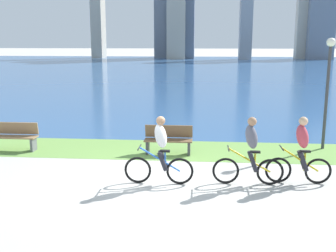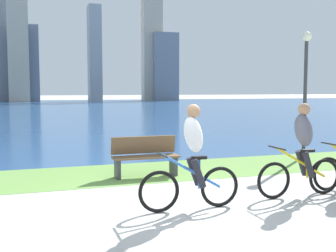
{
  "view_description": "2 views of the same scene",
  "coord_description": "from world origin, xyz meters",
  "px_view_note": "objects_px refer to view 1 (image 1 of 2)",
  "views": [
    {
      "loc": [
        1.21,
        -10.01,
        3.55
      ],
      "look_at": [
        0.28,
        0.7,
        1.27
      ],
      "focal_mm": 44.04,
      "sensor_mm": 36.0,
      "label": 1
    },
    {
      "loc": [
        -2.29,
        -6.38,
        1.94
      ],
      "look_at": [
        0.22,
        1.1,
        1.25
      ],
      "focal_mm": 44.04,
      "sensor_mm": 36.0,
      "label": 2
    }
  ],
  "objects_px": {
    "cyclist_distant_rear": "(301,151)",
    "bench_near_path": "(14,136)",
    "bench_far_along_path": "(168,140)",
    "lamppost_tall": "(328,77)",
    "cyclist_lead": "(160,151)",
    "cyclist_trailing": "(250,152)"
  },
  "relations": [
    {
      "from": "cyclist_distant_rear",
      "to": "bench_near_path",
      "type": "height_order",
      "value": "cyclist_distant_rear"
    },
    {
      "from": "bench_near_path",
      "to": "bench_far_along_path",
      "type": "bearing_deg",
      "value": -0.23
    },
    {
      "from": "bench_near_path",
      "to": "lamppost_tall",
      "type": "bearing_deg",
      "value": 5.94
    },
    {
      "from": "cyclist_distant_rear",
      "to": "bench_near_path",
      "type": "relative_size",
      "value": 1.13
    },
    {
      "from": "cyclist_lead",
      "to": "bench_far_along_path",
      "type": "height_order",
      "value": "cyclist_lead"
    },
    {
      "from": "cyclist_lead",
      "to": "bench_near_path",
      "type": "bearing_deg",
      "value": 151.25
    },
    {
      "from": "cyclist_lead",
      "to": "lamppost_tall",
      "type": "xyz_separation_m",
      "value": [
        5.0,
        3.82,
        1.53
      ]
    },
    {
      "from": "cyclist_trailing",
      "to": "bench_far_along_path",
      "type": "relative_size",
      "value": 1.17
    },
    {
      "from": "lamppost_tall",
      "to": "cyclist_lead",
      "type": "bearing_deg",
      "value": -142.6
    },
    {
      "from": "cyclist_distant_rear",
      "to": "bench_near_path",
      "type": "xyz_separation_m",
      "value": [
        -8.52,
        2.44,
        -0.39
      ]
    },
    {
      "from": "cyclist_trailing",
      "to": "cyclist_lead",
      "type": "bearing_deg",
      "value": -176.26
    },
    {
      "from": "lamppost_tall",
      "to": "bench_far_along_path",
      "type": "bearing_deg",
      "value": -168.02
    },
    {
      "from": "bench_near_path",
      "to": "lamppost_tall",
      "type": "distance_m",
      "value": 10.29
    },
    {
      "from": "cyclist_distant_rear",
      "to": "lamppost_tall",
      "type": "relative_size",
      "value": 0.47
    },
    {
      "from": "cyclist_lead",
      "to": "cyclist_trailing",
      "type": "distance_m",
      "value": 2.21
    },
    {
      "from": "bench_far_along_path",
      "to": "lamppost_tall",
      "type": "relative_size",
      "value": 0.42
    },
    {
      "from": "cyclist_distant_rear",
      "to": "bench_near_path",
      "type": "distance_m",
      "value": 8.87
    },
    {
      "from": "cyclist_lead",
      "to": "bench_near_path",
      "type": "relative_size",
      "value": 1.16
    },
    {
      "from": "cyclist_lead",
      "to": "bench_far_along_path",
      "type": "xyz_separation_m",
      "value": [
        -0.03,
        2.75,
        -0.39
      ]
    },
    {
      "from": "cyclist_lead",
      "to": "cyclist_distant_rear",
      "type": "distance_m",
      "value": 3.48
    },
    {
      "from": "cyclist_lead",
      "to": "cyclist_trailing",
      "type": "bearing_deg",
      "value": 3.74
    },
    {
      "from": "bench_far_along_path",
      "to": "cyclist_lead",
      "type": "bearing_deg",
      "value": -89.36
    }
  ]
}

